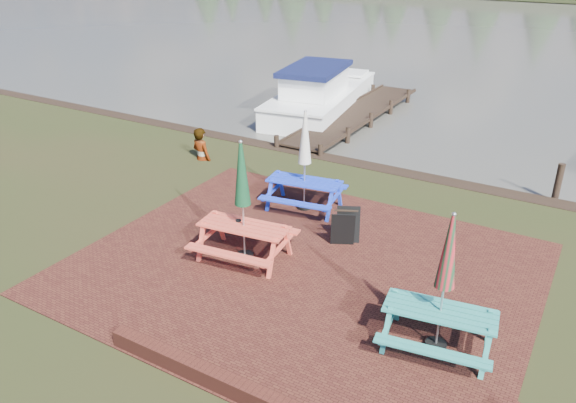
# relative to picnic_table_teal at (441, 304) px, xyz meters

# --- Properties ---
(ground) EXTENTS (120.00, 120.00, 0.00)m
(ground) POSITION_rel_picnic_table_teal_xyz_m (-3.10, 0.03, -0.86)
(ground) COLOR black
(ground) RESTS_ON ground
(paving) EXTENTS (9.00, 7.50, 0.02)m
(paving) POSITION_rel_picnic_table_teal_xyz_m (-3.10, 1.03, -0.85)
(paving) COLOR #3C1813
(paving) RESTS_ON ground
(water) EXTENTS (120.00, 60.00, 0.02)m
(water) POSITION_rel_picnic_table_teal_xyz_m (-3.10, 37.03, -0.86)
(water) COLOR #424039
(water) RESTS_ON ground
(picnic_table_teal) EXTENTS (1.99, 1.82, 2.47)m
(picnic_table_teal) POSITION_rel_picnic_table_teal_xyz_m (0.00, 0.00, 0.00)
(picnic_table_teal) COLOR teal
(picnic_table_teal) RESTS_ON ground
(picnic_table_red) EXTENTS (2.06, 1.88, 2.60)m
(picnic_table_red) POSITION_rel_picnic_table_teal_xyz_m (-4.34, 0.76, 0.05)
(picnic_table_red) COLOR #E34E3A
(picnic_table_red) RESTS_ON ground
(picnic_table_blue) EXTENTS (2.02, 1.85, 2.51)m
(picnic_table_blue) POSITION_rel_picnic_table_teal_xyz_m (-4.43, 3.51, 0.01)
(picnic_table_blue) COLOR blue
(picnic_table_blue) RESTS_ON ground
(chalkboard) EXTENTS (0.55, 0.69, 0.83)m
(chalkboard) POSITION_rel_picnic_table_teal_xyz_m (-2.78, 2.39, -0.44)
(chalkboard) COLOR black
(chalkboard) RESTS_ON ground
(jetty) EXTENTS (1.76, 9.08, 1.00)m
(jetty) POSITION_rel_picnic_table_teal_xyz_m (-6.60, 11.31, -0.75)
(jetty) COLOR black
(jetty) RESTS_ON ground
(boat_jetty) EXTENTS (3.66, 7.70, 2.14)m
(boat_jetty) POSITION_rel_picnic_table_teal_xyz_m (-8.40, 11.99, -0.42)
(boat_jetty) COLOR white
(boat_jetty) RESTS_ON ground
(person) EXTENTS (0.79, 0.60, 1.95)m
(person) POSITION_rel_picnic_table_teal_xyz_m (-8.82, 4.96, 0.11)
(person) COLOR gray
(person) RESTS_ON ground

